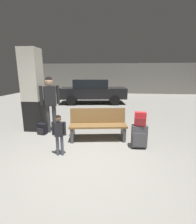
% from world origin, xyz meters
% --- Properties ---
extents(ground_plane, '(18.00, 18.00, 0.10)m').
position_xyz_m(ground_plane, '(0.00, 4.00, -0.05)').
color(ground_plane, gray).
extents(garage_back_wall, '(18.00, 0.12, 2.80)m').
position_xyz_m(garage_back_wall, '(0.00, 12.86, 1.40)').
color(garage_back_wall, slate).
rests_on(garage_back_wall, ground_plane).
extents(structural_pillar, '(0.57, 0.57, 2.64)m').
position_xyz_m(structural_pillar, '(-2.08, 2.11, 1.31)').
color(structural_pillar, black).
rests_on(structural_pillar, ground_plane).
extents(bench, '(1.66, 0.74, 0.89)m').
position_xyz_m(bench, '(0.13, 1.45, 0.44)').
color(bench, brown).
rests_on(bench, ground_plane).
extents(suitcase, '(0.39, 0.24, 0.60)m').
position_xyz_m(suitcase, '(1.22, 0.99, 0.32)').
color(suitcase, '#4C4C51').
rests_on(suitcase, ground_plane).
extents(backpack_bright, '(0.30, 0.22, 0.34)m').
position_xyz_m(backpack_bright, '(1.22, 0.99, 0.77)').
color(backpack_bright, red).
rests_on(backpack_bright, suitcase).
extents(child, '(0.33, 0.19, 0.97)m').
position_xyz_m(child, '(-0.66, 0.42, 0.60)').
color(child, '#4C5160').
rests_on(child, ground_plane).
extents(adult, '(0.54, 0.36, 1.77)m').
position_xyz_m(adult, '(-1.44, 1.92, 1.10)').
color(adult, '#38383D').
rests_on(adult, ground_plane).
extents(backpack_dark_floor, '(0.31, 0.26, 0.34)m').
position_xyz_m(backpack_dark_floor, '(-1.67, 1.68, 0.17)').
color(backpack_dark_floor, black).
rests_on(backpack_dark_floor, ground_plane).
extents(parked_car_far, '(4.29, 2.22, 1.51)m').
position_xyz_m(parked_car_far, '(-0.85, 7.38, 0.81)').
color(parked_car_far, black).
rests_on(parked_car_far, ground_plane).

